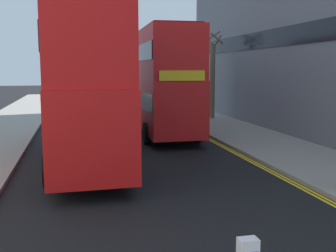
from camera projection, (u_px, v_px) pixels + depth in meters
The scene contains 8 objects.
sidewalk_right at pixel (268, 144), 19.07m from camera, with size 4.00×80.00×0.14m, color gray.
kerb_line_outer at pixel (243, 156), 16.68m from camera, with size 0.10×56.00×0.01m, color yellow.
kerb_line_inner at pixel (240, 156), 16.64m from camera, with size 0.10×56.00×0.01m, color yellow.
double_decker_bus_away at pixel (83, 83), 15.33m from camera, with size 2.93×10.85×5.64m.
double_decker_bus_oncoming at pixel (159, 79), 22.44m from camera, with size 2.99×10.86×5.64m.
pedestrian_far at pixel (184, 107), 27.46m from camera, with size 0.34×0.22×1.62m.
street_tree_near at pixel (212, 76), 27.98m from camera, with size 1.64×1.65×6.09m.
street_tree_far at pixel (171, 77), 39.92m from camera, with size 1.55×1.51×5.73m.
Camera 1 is at (-2.32, -1.22, 3.59)m, focal length 43.11 mm.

